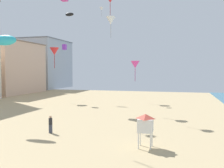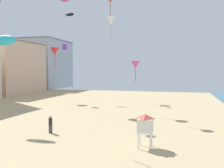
{
  "view_description": "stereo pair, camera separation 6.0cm",
  "coord_description": "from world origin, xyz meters",
  "px_view_note": "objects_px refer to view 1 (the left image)",
  "views": [
    {
      "loc": [
        11.73,
        -7.83,
        5.81
      ],
      "look_at": [
        4.78,
        17.42,
        4.36
      ],
      "focal_mm": 39.57,
      "sensor_mm": 36.0,
      "label": 1
    },
    {
      "loc": [
        11.79,
        -7.81,
        5.81
      ],
      "look_at": [
        4.78,
        17.42,
        4.36
      ],
      "focal_mm": 39.57,
      "sensor_mm": 36.0,
      "label": 2
    }
  ],
  "objects_px": {
    "lifeguard_stand": "(145,123)",
    "kite_black_parafoil": "(70,14)",
    "kite_cyan_parafoil": "(5,40)",
    "kite_magenta_delta": "(135,65)",
    "kite_white_delta_2": "(102,9)",
    "kite_purple_box": "(64,47)",
    "kite_red_delta": "(54,51)",
    "kite_flyer": "(51,123)",
    "kite_white_delta": "(111,21)"
  },
  "relations": [
    {
      "from": "kite_red_delta",
      "to": "kite_black_parafoil",
      "type": "xyz_separation_m",
      "value": [
        1.52,
        3.59,
        7.62
      ]
    },
    {
      "from": "kite_black_parafoil",
      "to": "kite_white_delta_2",
      "type": "relative_size",
      "value": 0.95
    },
    {
      "from": "kite_white_delta",
      "to": "kite_cyan_parafoil",
      "type": "height_order",
      "value": "kite_white_delta"
    },
    {
      "from": "lifeguard_stand",
      "to": "kite_magenta_delta",
      "type": "xyz_separation_m",
      "value": [
        -5.45,
        26.27,
        5.0
      ]
    },
    {
      "from": "kite_flyer",
      "to": "kite_red_delta",
      "type": "bearing_deg",
      "value": -150.58
    },
    {
      "from": "lifeguard_stand",
      "to": "kite_magenta_delta",
      "type": "bearing_deg",
      "value": 81.22
    },
    {
      "from": "kite_red_delta",
      "to": "kite_cyan_parafoil",
      "type": "xyz_separation_m",
      "value": [
        5.47,
        -20.54,
        -0.48
      ]
    },
    {
      "from": "kite_magenta_delta",
      "to": "kite_red_delta",
      "type": "bearing_deg",
      "value": -172.03
    },
    {
      "from": "kite_magenta_delta",
      "to": "kite_black_parafoil",
      "type": "bearing_deg",
      "value": 173.83
    },
    {
      "from": "kite_black_parafoil",
      "to": "kite_purple_box",
      "type": "relative_size",
      "value": 1.86
    },
    {
      "from": "kite_cyan_parafoil",
      "to": "kite_purple_box",
      "type": "bearing_deg",
      "value": 97.73
    },
    {
      "from": "kite_black_parafoil",
      "to": "lifeguard_stand",
      "type": "bearing_deg",
      "value": -55.49
    },
    {
      "from": "kite_magenta_delta",
      "to": "kite_purple_box",
      "type": "height_order",
      "value": "kite_purple_box"
    },
    {
      "from": "kite_magenta_delta",
      "to": "kite_black_parafoil",
      "type": "relative_size",
      "value": 2.07
    },
    {
      "from": "kite_white_delta",
      "to": "kite_white_delta_2",
      "type": "bearing_deg",
      "value": 113.62
    },
    {
      "from": "kite_black_parafoil",
      "to": "kite_red_delta",
      "type": "bearing_deg",
      "value": -112.98
    },
    {
      "from": "lifeguard_stand",
      "to": "kite_cyan_parafoil",
      "type": "height_order",
      "value": "kite_cyan_parafoil"
    },
    {
      "from": "lifeguard_stand",
      "to": "kite_black_parafoil",
      "type": "height_order",
      "value": "kite_black_parafoil"
    },
    {
      "from": "kite_magenta_delta",
      "to": "kite_white_delta",
      "type": "distance_m",
      "value": 11.23
    },
    {
      "from": "lifeguard_stand",
      "to": "kite_black_parafoil",
      "type": "distance_m",
      "value": 36.92
    },
    {
      "from": "kite_magenta_delta",
      "to": "kite_purple_box",
      "type": "relative_size",
      "value": 3.85
    },
    {
      "from": "lifeguard_stand",
      "to": "kite_black_parafoil",
      "type": "bearing_deg",
      "value": 104.0
    },
    {
      "from": "kite_magenta_delta",
      "to": "kite_red_delta",
      "type": "xyz_separation_m",
      "value": [
        -15.14,
        -2.12,
        2.55
      ]
    },
    {
      "from": "lifeguard_stand",
      "to": "kite_red_delta",
      "type": "distance_m",
      "value": 32.62
    },
    {
      "from": "lifeguard_stand",
      "to": "kite_purple_box",
      "type": "height_order",
      "value": "kite_purple_box"
    },
    {
      "from": "lifeguard_stand",
      "to": "kite_magenta_delta",
      "type": "height_order",
      "value": "kite_magenta_delta"
    },
    {
      "from": "lifeguard_stand",
      "to": "kite_purple_box",
      "type": "relative_size",
      "value": 2.63
    },
    {
      "from": "kite_white_delta",
      "to": "kite_black_parafoil",
      "type": "height_order",
      "value": "kite_black_parafoil"
    },
    {
      "from": "kite_white_delta",
      "to": "kite_white_delta_2",
      "type": "relative_size",
      "value": 1.63
    },
    {
      "from": "kite_red_delta",
      "to": "kite_white_delta",
      "type": "xyz_separation_m",
      "value": [
        13.07,
        -6.94,
        3.75
      ]
    },
    {
      "from": "kite_white_delta_2",
      "to": "kite_black_parafoil",
      "type": "bearing_deg",
      "value": -165.77
    },
    {
      "from": "kite_magenta_delta",
      "to": "kite_black_parafoil",
      "type": "xyz_separation_m",
      "value": [
        -13.62,
        1.47,
        10.17
      ]
    },
    {
      "from": "kite_white_delta",
      "to": "kite_red_delta",
      "type": "bearing_deg",
      "value": 152.05
    },
    {
      "from": "kite_white_delta",
      "to": "kite_white_delta_2",
      "type": "height_order",
      "value": "kite_white_delta_2"
    },
    {
      "from": "kite_flyer",
      "to": "kite_white_delta_2",
      "type": "relative_size",
      "value": 0.86
    },
    {
      "from": "lifeguard_stand",
      "to": "kite_white_delta",
      "type": "bearing_deg",
      "value": 93.1
    },
    {
      "from": "kite_white_delta_2",
      "to": "kite_flyer",
      "type": "bearing_deg",
      "value": -82.14
    },
    {
      "from": "lifeguard_stand",
      "to": "kite_white_delta_2",
      "type": "xyz_separation_m",
      "value": [
        -12.82,
        29.32,
        16.2
      ]
    },
    {
      "from": "kite_red_delta",
      "to": "kite_white_delta_2",
      "type": "bearing_deg",
      "value": 33.65
    },
    {
      "from": "kite_magenta_delta",
      "to": "kite_white_delta_2",
      "type": "bearing_deg",
      "value": 157.46
    },
    {
      "from": "kite_cyan_parafoil",
      "to": "lifeguard_stand",
      "type": "bearing_deg",
      "value": -13.4
    },
    {
      "from": "kite_white_delta_2",
      "to": "kite_cyan_parafoil",
      "type": "bearing_deg",
      "value": -95.12
    },
    {
      "from": "kite_red_delta",
      "to": "kite_white_delta_2",
      "type": "distance_m",
      "value": 12.73
    },
    {
      "from": "kite_cyan_parafoil",
      "to": "kite_black_parafoil",
      "type": "bearing_deg",
      "value": 99.29
    },
    {
      "from": "kite_magenta_delta",
      "to": "kite_white_delta_2",
      "type": "height_order",
      "value": "kite_white_delta_2"
    },
    {
      "from": "lifeguard_stand",
      "to": "kite_white_delta_2",
      "type": "bearing_deg",
      "value": 93.1
    },
    {
      "from": "kite_black_parafoil",
      "to": "kite_cyan_parafoil",
      "type": "xyz_separation_m",
      "value": [
        3.95,
        -24.14,
        -8.1
      ]
    },
    {
      "from": "kite_white_delta",
      "to": "kite_purple_box",
      "type": "distance_m",
      "value": 11.9
    },
    {
      "from": "lifeguard_stand",
      "to": "kite_white_delta_2",
      "type": "relative_size",
      "value": 1.34
    },
    {
      "from": "kite_red_delta",
      "to": "kite_white_delta_2",
      "type": "xyz_separation_m",
      "value": [
        7.78,
        5.18,
        8.65
      ]
    }
  ]
}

